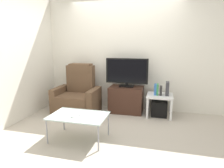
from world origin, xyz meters
TOP-DOWN VIEW (x-y plane):
  - ground_plane at (0.00, 0.00)m, footprint 6.40×6.40m
  - wall_back at (0.00, 1.13)m, footprint 6.40×0.06m
  - wall_side at (-1.88, 0.00)m, footprint 0.06×4.48m
  - tv_stand at (0.13, 0.82)m, footprint 0.75×0.49m
  - television at (0.13, 0.84)m, footprint 0.94×0.20m
  - recliner_armchair at (-0.96, 0.58)m, footprint 0.98×0.78m
  - side_table at (0.87, 0.76)m, footprint 0.54×0.54m
  - subwoofer_box at (0.87, 0.76)m, footprint 0.33×0.33m
  - book_leftmost at (0.77, 0.74)m, footprint 0.05×0.12m
  - book_middle at (0.81, 0.74)m, footprint 0.04×0.12m
  - book_rightmost at (0.88, 0.74)m, footprint 0.05×0.11m
  - game_console at (1.01, 0.77)m, footprint 0.07×0.20m
  - coffee_table at (-0.37, -0.69)m, footprint 0.90×0.60m
  - cell_phone at (-0.39, -0.76)m, footprint 0.12×0.17m

SIDE VIEW (x-z plane):
  - ground_plane at x=0.00m, z-range 0.00..0.00m
  - subwoofer_box at x=0.87m, z-range 0.00..0.33m
  - tv_stand at x=0.13m, z-range 0.00..0.58m
  - recliner_armchair at x=-0.96m, z-range -0.17..0.91m
  - coffee_table at x=-0.37m, z-range 0.18..0.60m
  - side_table at x=0.87m, z-range 0.16..0.62m
  - cell_phone at x=-0.39m, z-range 0.42..0.43m
  - book_rightmost at x=0.88m, z-range 0.46..0.66m
  - book_leftmost at x=0.77m, z-range 0.46..0.70m
  - book_middle at x=0.81m, z-range 0.46..0.70m
  - game_console at x=1.01m, z-range 0.46..0.75m
  - television at x=0.13m, z-range 0.60..1.24m
  - wall_back at x=0.00m, z-range 0.00..2.60m
  - wall_side at x=-1.88m, z-range 0.00..2.60m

